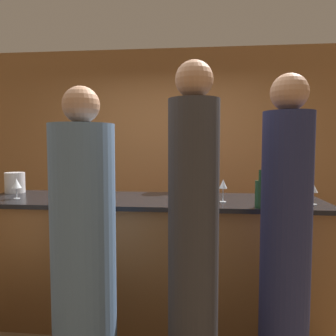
{
  "coord_description": "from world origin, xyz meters",
  "views": [
    {
      "loc": [
        0.43,
        -2.69,
        1.47
      ],
      "look_at": [
        0.15,
        0.1,
        1.27
      ],
      "focal_mm": 35.0,
      "sensor_mm": 36.0,
      "label": 1
    }
  ],
  "objects_px": {
    "guest_0": "(285,243)",
    "wine_bottle_0": "(288,190)",
    "ice_bucket": "(15,183)",
    "guest_2": "(193,241)",
    "guest_1": "(84,252)",
    "wine_bottle_1": "(260,193)",
    "bartender": "(195,203)"
  },
  "relations": [
    {
      "from": "wine_bottle_0",
      "to": "wine_bottle_1",
      "type": "bearing_deg",
      "value": -151.05
    },
    {
      "from": "bartender",
      "to": "wine_bottle_1",
      "type": "height_order",
      "value": "bartender"
    },
    {
      "from": "guest_1",
      "to": "wine_bottle_0",
      "type": "bearing_deg",
      "value": 25.88
    },
    {
      "from": "guest_2",
      "to": "wine_bottle_1",
      "type": "height_order",
      "value": "guest_2"
    },
    {
      "from": "wine_bottle_0",
      "to": "wine_bottle_1",
      "type": "relative_size",
      "value": 1.08
    },
    {
      "from": "wine_bottle_1",
      "to": "ice_bucket",
      "type": "distance_m",
      "value": 2.22
    },
    {
      "from": "ice_bucket",
      "to": "bartender",
      "type": "bearing_deg",
      "value": 17.6
    },
    {
      "from": "guest_1",
      "to": "ice_bucket",
      "type": "bearing_deg",
      "value": 134.96
    },
    {
      "from": "guest_0",
      "to": "ice_bucket",
      "type": "relative_size",
      "value": 9.9
    },
    {
      "from": "bartender",
      "to": "ice_bucket",
      "type": "distance_m",
      "value": 1.78
    },
    {
      "from": "bartender",
      "to": "guest_1",
      "type": "relative_size",
      "value": 1.01
    },
    {
      "from": "guest_1",
      "to": "wine_bottle_1",
      "type": "relative_size",
      "value": 6.67
    },
    {
      "from": "wine_bottle_0",
      "to": "guest_0",
      "type": "bearing_deg",
      "value": -105.04
    },
    {
      "from": "guest_1",
      "to": "ice_bucket",
      "type": "distance_m",
      "value": 1.51
    },
    {
      "from": "wine_bottle_0",
      "to": "ice_bucket",
      "type": "distance_m",
      "value": 2.42
    },
    {
      "from": "guest_2",
      "to": "ice_bucket",
      "type": "xyz_separation_m",
      "value": [
        -1.7,
        1.05,
        0.19
      ]
    },
    {
      "from": "guest_0",
      "to": "guest_2",
      "type": "relative_size",
      "value": 0.97
    },
    {
      "from": "bartender",
      "to": "guest_0",
      "type": "height_order",
      "value": "guest_0"
    },
    {
      "from": "bartender",
      "to": "wine_bottle_0",
      "type": "height_order",
      "value": "bartender"
    },
    {
      "from": "ice_bucket",
      "to": "guest_2",
      "type": "bearing_deg",
      "value": -31.77
    },
    {
      "from": "wine_bottle_1",
      "to": "wine_bottle_0",
      "type": "bearing_deg",
      "value": 28.95
    },
    {
      "from": "guest_0",
      "to": "wine_bottle_1",
      "type": "distance_m",
      "value": 0.49
    },
    {
      "from": "guest_0",
      "to": "ice_bucket",
      "type": "distance_m",
      "value": 2.44
    },
    {
      "from": "guest_2",
      "to": "wine_bottle_0",
      "type": "distance_m",
      "value": 0.97
    },
    {
      "from": "guest_1",
      "to": "wine_bottle_0",
      "type": "distance_m",
      "value": 1.52
    },
    {
      "from": "bartender",
      "to": "guest_2",
      "type": "bearing_deg",
      "value": 90.64
    },
    {
      "from": "guest_1",
      "to": "wine_bottle_0",
      "type": "relative_size",
      "value": 6.16
    },
    {
      "from": "guest_2",
      "to": "guest_1",
      "type": "bearing_deg",
      "value": 179.7
    },
    {
      "from": "guest_0",
      "to": "guest_2",
      "type": "height_order",
      "value": "guest_2"
    },
    {
      "from": "guest_0",
      "to": "guest_2",
      "type": "distance_m",
      "value": 0.55
    },
    {
      "from": "guest_0",
      "to": "wine_bottle_0",
      "type": "xyz_separation_m",
      "value": [
        0.15,
        0.55,
        0.24
      ]
    },
    {
      "from": "guest_1",
      "to": "wine_bottle_1",
      "type": "distance_m",
      "value": 1.27
    }
  ]
}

